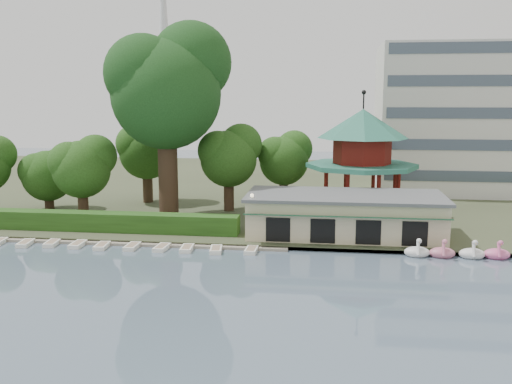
% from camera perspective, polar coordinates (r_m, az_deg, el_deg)
% --- Properties ---
extents(ground_plane, '(220.00, 220.00, 0.00)m').
position_cam_1_polar(ground_plane, '(35.58, -7.17, -12.72)').
color(ground_plane, slate).
rests_on(ground_plane, ground).
extents(shore, '(220.00, 70.00, 0.40)m').
position_cam_1_polar(shore, '(85.29, 1.65, 0.59)').
color(shore, '#424930').
rests_on(shore, ground).
extents(embankment, '(220.00, 0.60, 0.30)m').
position_cam_1_polar(embankment, '(51.60, -2.31, -5.40)').
color(embankment, gray).
rests_on(embankment, ground).
extents(dock, '(34.00, 1.60, 0.24)m').
position_cam_1_polar(dock, '(54.80, -14.84, -4.86)').
color(dock, gray).
rests_on(dock, ground).
extents(boathouse, '(18.60, 9.39, 3.90)m').
position_cam_1_polar(boathouse, '(54.94, 8.85, -2.21)').
color(boathouse, beige).
rests_on(boathouse, shore).
extents(pavilion, '(12.40, 12.40, 13.50)m').
position_cam_1_polar(pavilion, '(64.20, 10.56, 4.04)').
color(pavilion, beige).
rests_on(pavilion, shore).
extents(office_building, '(38.00, 18.00, 20.00)m').
position_cam_1_polar(office_building, '(84.43, 24.23, 6.18)').
color(office_building, silver).
rests_on(office_building, shore).
extents(broadcast_tower, '(8.00, 8.00, 96.00)m').
position_cam_1_polar(broadcast_tower, '(180.29, -9.20, 15.94)').
color(broadcast_tower, silver).
rests_on(broadcast_tower, ground).
extents(hedge, '(30.00, 2.00, 1.80)m').
position_cam_1_polar(hedge, '(58.65, -16.39, -2.81)').
color(hedge, '#285319').
rests_on(hedge, shore).
extents(lamp_post, '(0.36, 0.36, 4.28)m').
position_cam_1_polar(lamp_post, '(52.30, -0.40, -1.60)').
color(lamp_post, black).
rests_on(lamp_post, shore).
extents(big_tree, '(12.96, 12.07, 21.11)m').
position_cam_1_polar(big_tree, '(62.50, -8.82, 10.63)').
color(big_tree, '#3A281C').
rests_on(big_tree, shore).
extents(small_trees, '(39.44, 16.68, 10.50)m').
position_cam_1_polar(small_trees, '(67.57, -11.79, 3.30)').
color(small_trees, '#3A281C').
rests_on(small_trees, shore).
extents(swan_boats, '(17.68, 2.11, 1.92)m').
position_cam_1_polar(swan_boats, '(52.26, 23.97, -5.76)').
color(swan_boats, white).
rests_on(swan_boats, ground).
extents(moored_rowboats, '(29.92, 2.78, 0.36)m').
position_cam_1_polar(moored_rowboats, '(53.81, -16.15, -5.12)').
color(moored_rowboats, white).
rests_on(moored_rowboats, ground).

